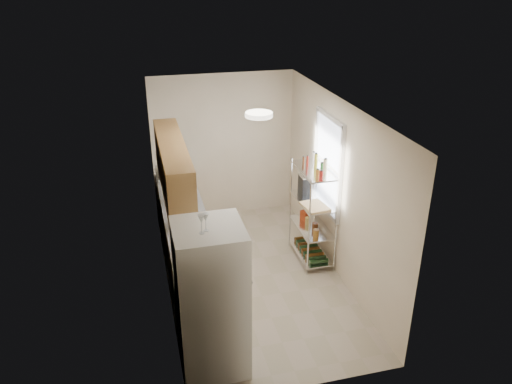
{
  "coord_description": "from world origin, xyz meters",
  "views": [
    {
      "loc": [
        -1.49,
        -6.05,
        4.24
      ],
      "look_at": [
        0.1,
        0.25,
        1.27
      ],
      "focal_mm": 35.0,
      "sensor_mm": 36.0,
      "label": 1
    }
  ],
  "objects_px": {
    "frying_pan_large": "(178,202)",
    "cutting_board": "(315,206)",
    "espresso_machine": "(305,183)",
    "rice_cooker": "(180,220)",
    "refrigerator": "(211,299)"
  },
  "relations": [
    {
      "from": "rice_cooker",
      "to": "frying_pan_large",
      "type": "bearing_deg",
      "value": 85.98
    },
    {
      "from": "rice_cooker",
      "to": "espresso_machine",
      "type": "height_order",
      "value": "espresso_machine"
    },
    {
      "from": "rice_cooker",
      "to": "espresso_machine",
      "type": "bearing_deg",
      "value": 13.33
    },
    {
      "from": "refrigerator",
      "to": "frying_pan_large",
      "type": "height_order",
      "value": "refrigerator"
    },
    {
      "from": "rice_cooker",
      "to": "cutting_board",
      "type": "height_order",
      "value": "rice_cooker"
    },
    {
      "from": "frying_pan_large",
      "to": "cutting_board",
      "type": "relative_size",
      "value": 0.59
    },
    {
      "from": "frying_pan_large",
      "to": "espresso_machine",
      "type": "distance_m",
      "value": 1.98
    },
    {
      "from": "frying_pan_large",
      "to": "cutting_board",
      "type": "distance_m",
      "value": 2.09
    },
    {
      "from": "espresso_machine",
      "to": "frying_pan_large",
      "type": "bearing_deg",
      "value": 171.53
    },
    {
      "from": "refrigerator",
      "to": "cutting_board",
      "type": "bearing_deg",
      "value": 42.42
    },
    {
      "from": "frying_pan_large",
      "to": "cutting_board",
      "type": "bearing_deg",
      "value": -44.98
    },
    {
      "from": "frying_pan_large",
      "to": "espresso_machine",
      "type": "bearing_deg",
      "value": -29.51
    },
    {
      "from": "refrigerator",
      "to": "cutting_board",
      "type": "distance_m",
      "value": 2.46
    },
    {
      "from": "cutting_board",
      "to": "espresso_machine",
      "type": "xyz_separation_m",
      "value": [
        0.04,
        0.56,
        0.12
      ]
    },
    {
      "from": "rice_cooker",
      "to": "cutting_board",
      "type": "distance_m",
      "value": 1.96
    }
  ]
}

